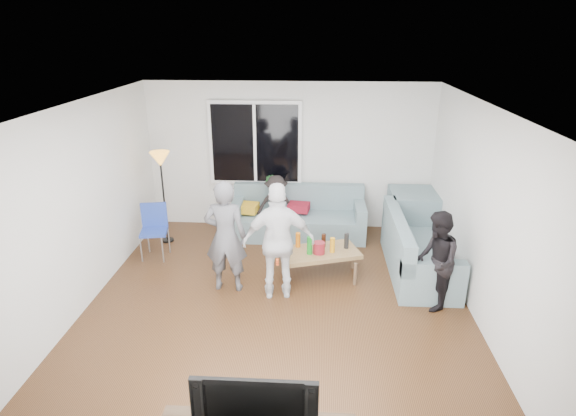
# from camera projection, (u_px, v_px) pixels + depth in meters

# --- Properties ---
(floor) EXTENTS (5.00, 5.50, 0.04)m
(floor) POSITION_uv_depth(u_px,v_px,m) (278.00, 306.00, 6.31)
(floor) COLOR #56351C
(floor) RESTS_ON ground
(ceiling) EXTENTS (5.00, 5.50, 0.04)m
(ceiling) POSITION_uv_depth(u_px,v_px,m) (276.00, 105.00, 5.37)
(ceiling) COLOR white
(ceiling) RESTS_ON ground
(wall_back) EXTENTS (5.00, 0.04, 2.60)m
(wall_back) POSITION_uv_depth(u_px,v_px,m) (290.00, 156.00, 8.42)
(wall_back) COLOR silver
(wall_back) RESTS_ON ground
(wall_front) EXTENTS (5.00, 0.04, 2.60)m
(wall_front) POSITION_uv_depth(u_px,v_px,m) (243.00, 362.00, 3.25)
(wall_front) COLOR silver
(wall_front) RESTS_ON ground
(wall_left) EXTENTS (0.04, 5.50, 2.60)m
(wall_left) POSITION_uv_depth(u_px,v_px,m) (77.00, 209.00, 5.98)
(wall_left) COLOR silver
(wall_left) RESTS_ON ground
(wall_right) EXTENTS (0.04, 5.50, 2.60)m
(wall_right) POSITION_uv_depth(u_px,v_px,m) (487.00, 218.00, 5.69)
(wall_right) COLOR silver
(wall_right) RESTS_ON ground
(window_frame) EXTENTS (1.62, 0.06, 1.47)m
(window_frame) POSITION_uv_depth(u_px,v_px,m) (255.00, 143.00, 8.29)
(window_frame) COLOR white
(window_frame) RESTS_ON wall_back
(window_glass) EXTENTS (1.50, 0.02, 1.35)m
(window_glass) POSITION_uv_depth(u_px,v_px,m) (255.00, 144.00, 8.25)
(window_glass) COLOR black
(window_glass) RESTS_ON window_frame
(window_mullion) EXTENTS (0.05, 0.03, 1.35)m
(window_mullion) POSITION_uv_depth(u_px,v_px,m) (255.00, 144.00, 8.24)
(window_mullion) COLOR white
(window_mullion) RESTS_ON window_frame
(radiator) EXTENTS (1.30, 0.12, 0.62)m
(radiator) POSITION_uv_depth(u_px,v_px,m) (257.00, 210.00, 8.69)
(radiator) COLOR silver
(radiator) RESTS_ON floor
(potted_plant) EXTENTS (0.22, 0.18, 0.40)m
(potted_plant) POSITION_uv_depth(u_px,v_px,m) (268.00, 185.00, 8.47)
(potted_plant) COLOR #27622C
(potted_plant) RESTS_ON radiator
(vase) EXTENTS (0.19, 0.19, 0.16)m
(vase) POSITION_uv_depth(u_px,v_px,m) (245.00, 190.00, 8.54)
(vase) COLOR white
(vase) RESTS_ON radiator
(sofa_back_section) EXTENTS (2.30, 0.85, 0.85)m
(sofa_back_section) POSITION_uv_depth(u_px,v_px,m) (298.00, 213.00, 8.25)
(sofa_back_section) COLOR slate
(sofa_back_section) RESTS_ON floor
(sofa_right_section) EXTENTS (2.00, 0.85, 0.85)m
(sofa_right_section) POSITION_uv_depth(u_px,v_px,m) (419.00, 245.00, 7.03)
(sofa_right_section) COLOR slate
(sofa_right_section) RESTS_ON floor
(sofa_corner) EXTENTS (0.85, 0.85, 0.85)m
(sofa_corner) POSITION_uv_depth(u_px,v_px,m) (414.00, 216.00, 8.14)
(sofa_corner) COLOR slate
(sofa_corner) RESTS_ON floor
(cushion_yellow) EXTENTS (0.42, 0.37, 0.14)m
(cushion_yellow) POSITION_uv_depth(u_px,v_px,m) (247.00, 208.00, 8.26)
(cushion_yellow) COLOR gold
(cushion_yellow) RESTS_ON sofa_back_section
(cushion_red) EXTENTS (0.40, 0.35, 0.13)m
(cushion_red) POSITION_uv_depth(u_px,v_px,m) (299.00, 207.00, 8.28)
(cushion_red) COLOR maroon
(cushion_red) RESTS_ON sofa_back_section
(coffee_table) EXTENTS (1.23, 0.91, 0.40)m
(coffee_table) POSITION_uv_depth(u_px,v_px,m) (320.00, 263.00, 6.99)
(coffee_table) COLOR olive
(coffee_table) RESTS_ON floor
(pitcher) EXTENTS (0.17, 0.17, 0.17)m
(pitcher) POSITION_uv_depth(u_px,v_px,m) (319.00, 248.00, 6.81)
(pitcher) COLOR maroon
(pitcher) RESTS_ON coffee_table
(side_chair) EXTENTS (0.46, 0.46, 0.86)m
(side_chair) POSITION_uv_depth(u_px,v_px,m) (154.00, 232.00, 7.46)
(side_chair) COLOR #243EA0
(side_chair) RESTS_ON floor
(floor_lamp) EXTENTS (0.32, 0.32, 1.56)m
(floor_lamp) POSITION_uv_depth(u_px,v_px,m) (164.00, 198.00, 7.91)
(floor_lamp) COLOR orange
(floor_lamp) RESTS_ON floor
(player_left) EXTENTS (0.59, 0.39, 1.58)m
(player_left) POSITION_uv_depth(u_px,v_px,m) (226.00, 237.00, 6.43)
(player_left) COLOR #54545A
(player_left) RESTS_ON floor
(player_right) EXTENTS (0.98, 0.50, 1.61)m
(player_right) POSITION_uv_depth(u_px,v_px,m) (279.00, 242.00, 6.25)
(player_right) COLOR silver
(player_right) RESTS_ON floor
(spectator_right) EXTENTS (0.56, 0.68, 1.32)m
(spectator_right) POSITION_uv_depth(u_px,v_px,m) (436.00, 261.00, 6.05)
(spectator_right) COLOR black
(spectator_right) RESTS_ON floor
(spectator_back) EXTENTS (0.76, 0.51, 1.08)m
(spectator_back) POSITION_uv_depth(u_px,v_px,m) (276.00, 206.00, 8.26)
(spectator_back) COLOR black
(spectator_back) RESTS_ON floor
(television) EXTENTS (0.97, 0.13, 0.56)m
(television) POSITION_uv_depth(u_px,v_px,m) (256.00, 400.00, 3.71)
(television) COLOR black
(television) RESTS_ON tv_console
(bottle_c) EXTENTS (0.07, 0.07, 0.20)m
(bottle_c) POSITION_uv_depth(u_px,v_px,m) (324.00, 240.00, 7.02)
(bottle_c) COLOR black
(bottle_c) RESTS_ON coffee_table
(bottle_d) EXTENTS (0.07, 0.07, 0.22)m
(bottle_d) POSITION_uv_depth(u_px,v_px,m) (332.00, 245.00, 6.84)
(bottle_d) COLOR orange
(bottle_d) RESTS_ON coffee_table
(bottle_b) EXTENTS (0.08, 0.08, 0.26)m
(bottle_b) POSITION_uv_depth(u_px,v_px,m) (310.00, 245.00, 6.78)
(bottle_b) COLOR #167D1E
(bottle_b) RESTS_ON coffee_table
(bottle_a) EXTENTS (0.07, 0.07, 0.22)m
(bottle_a) POSITION_uv_depth(u_px,v_px,m) (298.00, 240.00, 7.01)
(bottle_a) COLOR orange
(bottle_a) RESTS_ON coffee_table
(bottle_e) EXTENTS (0.07, 0.07, 0.23)m
(bottle_e) POSITION_uv_depth(u_px,v_px,m) (346.00, 241.00, 6.96)
(bottle_e) COLOR black
(bottle_e) RESTS_ON coffee_table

